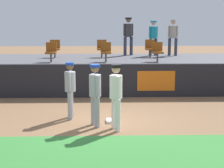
{
  "coord_description": "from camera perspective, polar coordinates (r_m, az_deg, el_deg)",
  "views": [
    {
      "loc": [
        -0.13,
        -10.91,
        3.16
      ],
      "look_at": [
        0.23,
        1.0,
        1.0
      ],
      "focal_mm": 59.43,
      "sensor_mm": 36.0,
      "label": 1
    }
  ],
  "objects": [
    {
      "name": "ground_plane",
      "position": [
        11.36,
        -0.99,
        -5.88
      ],
      "size": [
        60.0,
        60.0,
        0.0
      ],
      "primitive_type": "plane",
      "color": "#846042"
    },
    {
      "name": "grass_foreground_strip",
      "position": [
        8.77,
        -0.77,
        -10.82
      ],
      "size": [
        18.0,
        2.8,
        0.01
      ],
      "primitive_type": "cube",
      "color": "#388438",
      "rests_on": "ground_plane"
    },
    {
      "name": "first_base",
      "position": [
        11.35,
        0.15,
        -5.68
      ],
      "size": [
        0.4,
        0.4,
        0.08
      ],
      "primitive_type": "cube",
      "color": "white",
      "rests_on": "ground_plane"
    },
    {
      "name": "player_fielder_home",
      "position": [
        10.34,
        0.61,
        -1.32
      ],
      "size": [
        0.44,
        0.6,
        1.87
      ],
      "rotation": [
        0.0,
        0.0,
        -1.31
      ],
      "color": "white",
      "rests_on": "ground_plane"
    },
    {
      "name": "player_runner_visitor",
      "position": [
        11.62,
        -6.46,
        -0.35
      ],
      "size": [
        0.34,
        0.5,
        1.78
      ],
      "rotation": [
        0.0,
        0.0,
        -1.59
      ],
      "color": "#9EA3AD",
      "rests_on": "ground_plane"
    },
    {
      "name": "player_coach_visitor",
      "position": [
        10.73,
        -2.62,
        -1.04
      ],
      "size": [
        0.45,
        0.48,
        1.82
      ],
      "rotation": [
        0.0,
        0.0,
        -1.21
      ],
      "color": "#9EA3AD",
      "rests_on": "ground_plane"
    },
    {
      "name": "field_wall",
      "position": [
        14.76,
        -1.14,
        0.53
      ],
      "size": [
        18.0,
        0.26,
        1.33
      ],
      "color": "black",
      "rests_on": "ground_plane"
    },
    {
      "name": "bleacher_platform",
      "position": [
        17.3,
        -1.25,
        1.85
      ],
      "size": [
        18.0,
        4.8,
        1.25
      ],
      "primitive_type": "cube",
      "color": "#59595E",
      "rests_on": "ground_plane"
    },
    {
      "name": "seat_back_left",
      "position": [
        17.98,
        -8.79,
        5.56
      ],
      "size": [
        0.48,
        0.44,
        0.84
      ],
      "color": "#4C4C51",
      "rests_on": "bleacher_platform"
    },
    {
      "name": "seat_back_right",
      "position": [
        18.0,
        5.9,
        5.63
      ],
      "size": [
        0.47,
        0.44,
        0.84
      ],
      "color": "#4C4C51",
      "rests_on": "bleacher_platform"
    },
    {
      "name": "seat_front_right",
      "position": [
        16.24,
        6.99,
        5.11
      ],
      "size": [
        0.47,
        0.44,
        0.84
      ],
      "color": "#4C4C51",
      "rests_on": "bleacher_platform"
    },
    {
      "name": "seat_back_center",
      "position": [
        17.84,
        -1.58,
        5.64
      ],
      "size": [
        0.46,
        0.44,
        0.84
      ],
      "color": "#4C4C51",
      "rests_on": "bleacher_platform"
    },
    {
      "name": "seat_front_left",
      "position": [
        16.19,
        -9.36,
        5.04
      ],
      "size": [
        0.45,
        0.44,
        0.84
      ],
      "color": "#4C4C51",
      "rests_on": "bleacher_platform"
    },
    {
      "name": "seat_front_center",
      "position": [
        16.05,
        -0.95,
        5.12
      ],
      "size": [
        0.45,
        0.44,
        0.84
      ],
      "color": "#4C4C51",
      "rests_on": "bleacher_platform"
    },
    {
      "name": "spectator_hooded",
      "position": [
        18.72,
        6.36,
        7.42
      ],
      "size": [
        0.46,
        0.42,
        1.73
      ],
      "rotation": [
        0.0,
        0.0,
        3.49
      ],
      "color": "#33384C",
      "rests_on": "bleacher_platform"
    },
    {
      "name": "spectator_capped",
      "position": [
        18.84,
        9.36,
        7.46
      ],
      "size": [
        0.48,
        0.43,
        1.78
      ],
      "rotation": [
        0.0,
        0.0,
        2.81
      ],
      "color": "#33384C",
      "rests_on": "bleacher_platform"
    },
    {
      "name": "spectator_casual",
      "position": [
        18.81,
        2.52,
        7.77
      ],
      "size": [
        0.51,
        0.45,
        1.89
      ],
      "rotation": [
        0.0,
        0.0,
        3.46
      ],
      "color": "#33384C",
      "rests_on": "bleacher_platform"
    }
  ]
}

